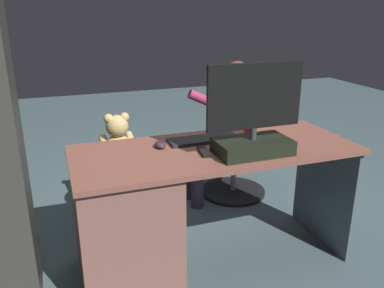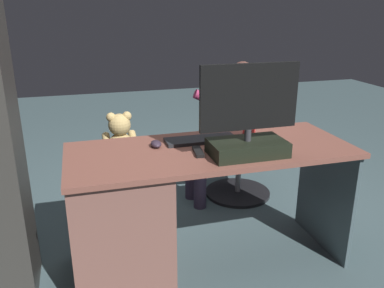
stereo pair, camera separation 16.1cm
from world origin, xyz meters
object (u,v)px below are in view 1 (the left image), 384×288
tv_remote (204,151)px  office_chair_teddy (121,187)px  keyboard (204,139)px  cup (250,127)px  visitor_chair (234,163)px  desk (145,215)px  person (226,120)px  computer_mouse (160,145)px  monitor (253,127)px  teddy_bear (118,139)px

tv_remote → office_chair_teddy: (0.34, -0.78, -0.51)m
keyboard → office_chair_teddy: bearing=-54.9°
cup → visitor_chair: size_ratio=0.17×
desk → person: size_ratio=1.44×
keyboard → tv_remote: 0.20m
desk → computer_mouse: size_ratio=16.63×
monitor → cup: (-0.14, -0.30, -0.10)m
keyboard → cup: cup is taller
office_chair_teddy → desk: bearing=91.0°
keyboard → office_chair_teddy: size_ratio=0.75×
person → office_chair_teddy: bearing=6.7°
computer_mouse → visitor_chair: (-0.82, -0.73, -0.50)m
teddy_bear → person: person is taller
computer_mouse → tv_remote: bearing=140.5°
keyboard → teddy_bear: teddy_bear is taller
monitor → person: size_ratio=0.48×
computer_mouse → desk: bearing=39.2°
office_chair_teddy → teddy_bear: (-0.00, -0.01, 0.36)m
tv_remote → visitor_chair: size_ratio=0.28×
keyboard → computer_mouse: computer_mouse is taller
office_chair_teddy → teddy_bear: 0.36m
teddy_bear → cup: bearing=141.6°
desk → office_chair_teddy: (0.01, -0.72, -0.15)m
visitor_chair → person: bearing=6.7°
cup → visitor_chair: cup is taller
keyboard → visitor_chair: size_ratio=0.78×
office_chair_teddy → person: bearing=-173.3°
computer_mouse → monitor: bearing=150.0°
computer_mouse → office_chair_teddy: 0.81m
person → teddy_bear: bearing=6.0°
cup → teddy_bear: size_ratio=0.27×
computer_mouse → tv_remote: size_ratio=0.64×
desk → person: 1.21m
cup → tv_remote: bearing=28.5°
monitor → keyboard: (0.17, -0.28, -0.14)m
monitor → teddy_bear: bearing=-56.4°
desk → teddy_bear: size_ratio=4.55×
monitor → visitor_chair: (-0.38, -0.98, -0.63)m
monitor → visitor_chair: bearing=-111.0°
monitor → desk: bearing=-14.9°
desk → teddy_bear: teddy_bear is taller
tv_remote → visitor_chair: tv_remote is taller
monitor → person: 1.04m
cup → desk: bearing=11.9°
office_chair_teddy → teddy_bear: size_ratio=1.59×
monitor → office_chair_teddy: 1.23m
desk → visitor_chair: 1.27m
tv_remote → office_chair_teddy: bearing=-59.7°
person → desk: bearing=43.7°
keyboard → person: person is taller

